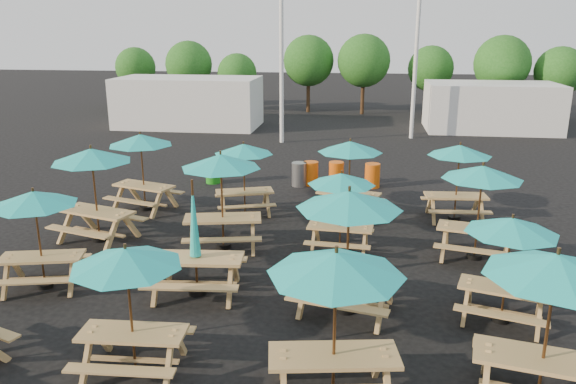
# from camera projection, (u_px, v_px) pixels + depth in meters

# --- Properties ---
(ground) EXTENTS (120.00, 120.00, 0.00)m
(ground) POSITION_uv_depth(u_px,v_px,m) (280.00, 249.00, 14.51)
(ground) COLOR black
(ground) RESTS_ON ground
(picnic_unit_1) EXTENTS (2.17, 2.17, 2.23)m
(picnic_unit_1) POSITION_uv_depth(u_px,v_px,m) (35.00, 205.00, 11.84)
(picnic_unit_1) COLOR tan
(picnic_unit_1) RESTS_ON ground
(picnic_unit_2) EXTENTS (2.55, 2.55, 2.55)m
(picnic_unit_2) POSITION_uv_depth(u_px,v_px,m) (92.00, 162.00, 14.48)
(picnic_unit_2) COLOR tan
(picnic_unit_2) RESTS_ON ground
(picnic_unit_3) EXTENTS (2.45, 2.45, 2.42)m
(picnic_unit_3) POSITION_uv_depth(u_px,v_px,m) (141.00, 145.00, 17.08)
(picnic_unit_3) COLOR tan
(picnic_unit_3) RESTS_ON ground
(picnic_unit_4) EXTENTS (1.87, 1.87, 2.22)m
(picnic_unit_4) POSITION_uv_depth(u_px,v_px,m) (127.00, 266.00, 8.82)
(picnic_unit_4) COLOR tan
(picnic_unit_4) RESTS_ON ground
(picnic_unit_5) EXTENTS (2.13, 1.90, 2.54)m
(picnic_unit_5) POSITION_uv_depth(u_px,v_px,m) (195.00, 248.00, 11.78)
(picnic_unit_5) COLOR tan
(picnic_unit_5) RESTS_ON ground
(picnic_unit_6) EXTENTS (2.39, 2.39, 2.51)m
(picnic_unit_6) POSITION_uv_depth(u_px,v_px,m) (221.00, 168.00, 14.00)
(picnic_unit_6) COLOR tan
(picnic_unit_6) RESTS_ON ground
(picnic_unit_7) EXTENTS (2.25, 2.25, 2.20)m
(picnic_unit_7) POSITION_uv_depth(u_px,v_px,m) (244.00, 154.00, 16.76)
(picnic_unit_7) COLOR tan
(picnic_unit_7) RESTS_ON ground
(picnic_unit_8) EXTENTS (2.30, 2.30, 2.48)m
(picnic_unit_8) POSITION_uv_depth(u_px,v_px,m) (336.00, 274.00, 7.98)
(picnic_unit_8) COLOR tan
(picnic_unit_8) RESTS_ON ground
(picnic_unit_9) EXTENTS (2.47, 2.47, 2.55)m
(picnic_unit_9) POSITION_uv_depth(u_px,v_px,m) (349.00, 209.00, 10.72)
(picnic_unit_9) COLOR tan
(picnic_unit_9) RESTS_ON ground
(picnic_unit_10) EXTENTS (1.81, 1.81, 2.09)m
(picnic_unit_10) POSITION_uv_depth(u_px,v_px,m) (341.00, 185.00, 13.84)
(picnic_unit_10) COLOR tan
(picnic_unit_10) RESTS_ON ground
(picnic_unit_11) EXTENTS (2.34, 2.34, 2.36)m
(picnic_unit_11) POSITION_uv_depth(u_px,v_px,m) (350.00, 152.00, 16.37)
(picnic_unit_11) COLOR tan
(picnic_unit_11) RESTS_ON ground
(picnic_unit_12) EXTENTS (2.38, 2.38, 2.50)m
(picnic_unit_12) POSITION_uv_depth(u_px,v_px,m) (555.00, 277.00, 7.87)
(picnic_unit_12) COLOR tan
(picnic_unit_12) RESTS_ON ground
(picnic_unit_13) EXTENTS (2.14, 2.14, 2.14)m
(picnic_unit_13) POSITION_uv_depth(u_px,v_px,m) (511.00, 233.00, 10.44)
(picnic_unit_13) COLOR tan
(picnic_unit_13) RESTS_ON ground
(picnic_unit_14) EXTENTS (2.31, 2.31, 2.39)m
(picnic_unit_14) POSITION_uv_depth(u_px,v_px,m) (482.00, 179.00, 13.36)
(picnic_unit_14) COLOR tan
(picnic_unit_14) RESTS_ON ground
(picnic_unit_15) EXTENTS (1.97, 1.97, 2.28)m
(picnic_unit_15) POSITION_uv_depth(u_px,v_px,m) (459.00, 156.00, 16.21)
(picnic_unit_15) COLOR tan
(picnic_unit_15) RESTS_ON ground
(waste_bin_0) EXTENTS (0.54, 0.54, 0.86)m
(waste_bin_0) POSITION_uv_depth(u_px,v_px,m) (213.00, 171.00, 20.61)
(waste_bin_0) COLOR #1C8C19
(waste_bin_0) RESTS_ON ground
(waste_bin_1) EXTENTS (0.54, 0.54, 0.86)m
(waste_bin_1) POSITION_uv_depth(u_px,v_px,m) (299.00, 174.00, 20.20)
(waste_bin_1) COLOR gray
(waste_bin_1) RESTS_ON ground
(waste_bin_2) EXTENTS (0.54, 0.54, 0.86)m
(waste_bin_2) POSITION_uv_depth(u_px,v_px,m) (311.00, 173.00, 20.32)
(waste_bin_2) COLOR #E0580D
(waste_bin_2) RESTS_ON ground
(waste_bin_3) EXTENTS (0.54, 0.54, 0.86)m
(waste_bin_3) POSITION_uv_depth(u_px,v_px,m) (336.00, 174.00, 20.30)
(waste_bin_3) COLOR #E0580D
(waste_bin_3) RESTS_ON ground
(waste_bin_4) EXTENTS (0.54, 0.54, 0.86)m
(waste_bin_4) POSITION_uv_depth(u_px,v_px,m) (372.00, 175.00, 20.04)
(waste_bin_4) COLOR #E0580D
(waste_bin_4) RESTS_ON ground
(mast_0) EXTENTS (0.20, 0.20, 12.00)m
(mast_0) POSITION_uv_depth(u_px,v_px,m) (281.00, 17.00, 26.40)
(mast_0) COLOR silver
(mast_0) RESTS_ON ground
(mast_1) EXTENTS (0.20, 0.20, 12.00)m
(mast_1) POSITION_uv_depth(u_px,v_px,m) (418.00, 17.00, 27.47)
(mast_1) COLOR silver
(mast_1) RESTS_ON ground
(event_tent_0) EXTENTS (8.00, 4.00, 2.80)m
(event_tent_0) POSITION_uv_depth(u_px,v_px,m) (189.00, 102.00, 32.27)
(event_tent_0) COLOR silver
(event_tent_0) RESTS_ON ground
(event_tent_1) EXTENTS (7.00, 4.00, 2.60)m
(event_tent_1) POSITION_uv_depth(u_px,v_px,m) (491.00, 107.00, 31.07)
(event_tent_1) COLOR silver
(event_tent_1) RESTS_ON ground
(tree_0) EXTENTS (2.80, 2.80, 4.24)m
(tree_0) POSITION_uv_depth(u_px,v_px,m) (135.00, 67.00, 39.54)
(tree_0) COLOR #382314
(tree_0) RESTS_ON ground
(tree_1) EXTENTS (3.11, 3.11, 4.72)m
(tree_1) POSITION_uv_depth(u_px,v_px,m) (189.00, 64.00, 37.61)
(tree_1) COLOR #382314
(tree_1) RESTS_ON ground
(tree_2) EXTENTS (2.59, 2.59, 3.93)m
(tree_2) POSITION_uv_depth(u_px,v_px,m) (237.00, 73.00, 37.10)
(tree_2) COLOR #382314
(tree_2) RESTS_ON ground
(tree_3) EXTENTS (3.36, 3.36, 5.09)m
(tree_3) POSITION_uv_depth(u_px,v_px,m) (309.00, 61.00, 37.29)
(tree_3) COLOR #382314
(tree_3) RESTS_ON ground
(tree_4) EXTENTS (3.41, 3.41, 5.17)m
(tree_4) POSITION_uv_depth(u_px,v_px,m) (364.00, 61.00, 36.37)
(tree_4) COLOR #382314
(tree_4) RESTS_ON ground
(tree_5) EXTENTS (2.94, 2.94, 4.45)m
(tree_5) POSITION_uv_depth(u_px,v_px,m) (431.00, 69.00, 36.35)
(tree_5) COLOR #382314
(tree_5) RESTS_ON ground
(tree_6) EXTENTS (3.38, 3.38, 5.13)m
(tree_6) POSITION_uv_depth(u_px,v_px,m) (502.00, 64.00, 34.02)
(tree_6) COLOR #382314
(tree_6) RESTS_ON ground
(tree_7) EXTENTS (2.95, 2.95, 4.48)m
(tree_7) POSITION_uv_depth(u_px,v_px,m) (560.00, 71.00, 33.73)
(tree_7) COLOR #382314
(tree_7) RESTS_ON ground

